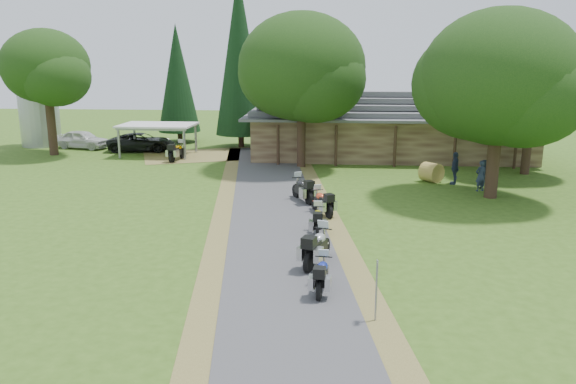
# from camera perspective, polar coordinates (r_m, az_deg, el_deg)

# --- Properties ---
(ground) EXTENTS (120.00, 120.00, 0.00)m
(ground) POSITION_cam_1_polar(r_m,az_deg,el_deg) (20.22, -0.67, -7.71)
(ground) COLOR #365718
(ground) RESTS_ON ground
(driveway) EXTENTS (51.95, 51.95, 0.00)m
(driveway) POSITION_cam_1_polar(r_m,az_deg,el_deg) (24.02, -0.99, -4.22)
(driveway) COLOR #434245
(driveway) RESTS_ON ground
(lodge) EXTENTS (21.40, 9.40, 4.90)m
(lodge) POSITION_cam_1_polar(r_m,az_deg,el_deg) (43.25, 10.25, 6.86)
(lodge) COLOR #503829
(lodge) RESTS_ON ground
(silo) EXTENTS (3.46, 3.46, 6.48)m
(silo) POSITION_cam_1_polar(r_m,az_deg,el_deg) (51.85, -24.01, 7.87)
(silo) COLOR gray
(silo) RESTS_ON ground
(carport) EXTENTS (5.61, 3.82, 2.39)m
(carport) POSITION_cam_1_polar(r_m,az_deg,el_deg) (43.98, -13.03, 5.19)
(carport) COLOR silver
(carport) RESTS_ON ground
(car_white_sedan) EXTENTS (3.66, 6.07, 1.89)m
(car_white_sedan) POSITION_cam_1_polar(r_m,az_deg,el_deg) (49.16, -20.17, 5.26)
(car_white_sedan) COLOR silver
(car_white_sedan) RESTS_ON ground
(car_dark_suv) EXTENTS (3.01, 5.89, 2.17)m
(car_dark_suv) POSITION_cam_1_polar(r_m,az_deg,el_deg) (46.33, -14.67, 5.37)
(car_dark_suv) COLOR black
(car_dark_suv) RESTS_ON ground
(motorcycle_row_a) EXTENTS (0.74, 1.83, 1.22)m
(motorcycle_row_a) POSITION_cam_1_polar(r_m,az_deg,el_deg) (18.11, 3.46, -8.25)
(motorcycle_row_a) COLOR #1A299A
(motorcycle_row_a) RESTS_ON ground
(motorcycle_row_b) EXTENTS (1.34, 2.26, 1.47)m
(motorcycle_row_b) POSITION_cam_1_polar(r_m,az_deg,el_deg) (20.31, 2.99, -5.42)
(motorcycle_row_b) COLOR #9DA0A5
(motorcycle_row_b) RESTS_ON ground
(motorcycle_row_c) EXTENTS (0.66, 1.91, 1.30)m
(motorcycle_row_c) POSITION_cam_1_polar(r_m,az_deg,el_deg) (23.79, 3.03, -2.78)
(motorcycle_row_c) COLOR #C2BD10
(motorcycle_row_c) RESTS_ON ground
(motorcycle_row_d) EXTENTS (1.41, 2.02, 1.32)m
(motorcycle_row_d) POSITION_cam_1_polar(r_m,az_deg,el_deg) (26.75, 3.49, -0.91)
(motorcycle_row_d) COLOR #D44724
(motorcycle_row_d) RESTS_ON ground
(motorcycle_row_e) EXTENTS (1.56, 2.18, 1.43)m
(motorcycle_row_e) POSITION_cam_1_polar(r_m,az_deg,el_deg) (29.09, 1.48, 0.41)
(motorcycle_row_e) COLOR black
(motorcycle_row_e) RESTS_ON ground
(motorcycle_carport_a) EXTENTS (1.12, 2.24, 1.47)m
(motorcycle_carport_a) POSITION_cam_1_polar(r_m,az_deg,el_deg) (41.47, -11.20, 4.15)
(motorcycle_carport_a) COLOR #D89200
(motorcycle_carport_a) RESTS_ON ground
(person_a) EXTENTS (0.70, 0.61, 2.04)m
(person_a) POSITION_cam_1_polar(r_m,az_deg,el_deg) (33.08, 19.00, 1.81)
(person_a) COLOR #2C3951
(person_a) RESTS_ON ground
(person_b) EXTENTS (0.66, 0.57, 1.95)m
(person_b) POSITION_cam_1_polar(r_m,az_deg,el_deg) (33.83, 19.25, 1.96)
(person_b) COLOR #2C3951
(person_b) RESTS_ON ground
(person_c) EXTENTS (0.64, 0.76, 2.26)m
(person_c) POSITION_cam_1_polar(r_m,az_deg,el_deg) (34.43, 16.62, 2.62)
(person_c) COLOR #2C3951
(person_c) RESTS_ON ground
(hay_bale) EXTENTS (1.57, 1.56, 1.16)m
(hay_bale) POSITION_cam_1_polar(r_m,az_deg,el_deg) (34.82, 14.36, 1.95)
(hay_bale) COLOR olive
(hay_bale) RESTS_ON ground
(sign_post) EXTENTS (0.33, 0.05, 1.83)m
(sign_post) POSITION_cam_1_polar(r_m,az_deg,el_deg) (16.23, 8.96, -9.91)
(sign_post) COLOR gray
(sign_post) RESTS_ON ground
(oak_lodge_left) EXTENTS (8.41, 8.41, 10.81)m
(oak_lodge_left) POSITION_cam_1_polar(r_m,az_deg,el_deg) (37.90, 1.38, 10.64)
(oak_lodge_left) COLOR black
(oak_lodge_left) RESTS_ON ground
(oak_lodge_right) EXTENTS (6.53, 6.53, 9.29)m
(oak_lodge_right) POSITION_cam_1_polar(r_m,az_deg,el_deg) (38.63, 23.52, 8.46)
(oak_lodge_right) COLOR black
(oak_lodge_right) RESTS_ON ground
(oak_driveway) EXTENTS (8.20, 8.20, 10.22)m
(oak_driveway) POSITION_cam_1_polar(r_m,az_deg,el_deg) (31.20, 20.59, 8.62)
(oak_driveway) COLOR black
(oak_driveway) RESTS_ON ground
(oak_silo) EXTENTS (6.43, 6.43, 10.79)m
(oak_silo) POSITION_cam_1_polar(r_m,az_deg,el_deg) (46.32, -23.25, 10.09)
(oak_silo) COLOR black
(oak_silo) RESTS_ON ground
(cedar_near) EXTENTS (4.13, 4.13, 14.09)m
(cedar_near) POSITION_cam_1_polar(r_m,az_deg,el_deg) (46.74, -4.94, 13.16)
(cedar_near) COLOR black
(cedar_near) RESTS_ON ground
(cedar_far) EXTENTS (3.64, 3.64, 10.14)m
(cedar_far) POSITION_cam_1_polar(r_m,az_deg,el_deg) (50.29, -11.14, 10.73)
(cedar_far) COLOR black
(cedar_far) RESTS_ON ground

